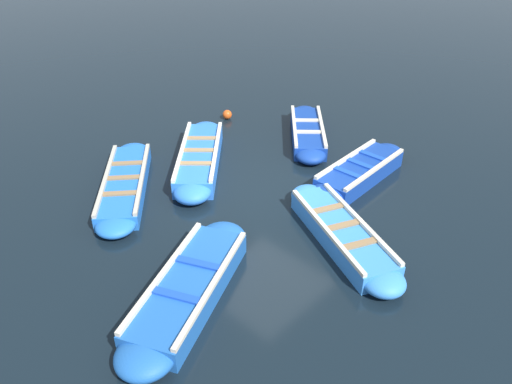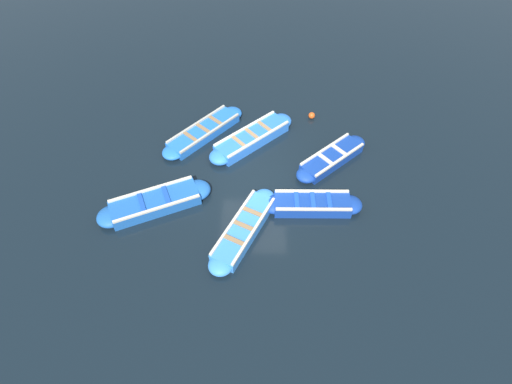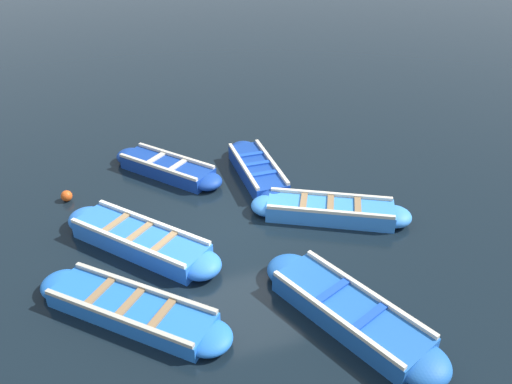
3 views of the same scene
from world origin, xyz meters
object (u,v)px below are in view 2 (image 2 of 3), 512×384
boat_broadside (244,229)px  boat_inner_gap (332,158)px  boat_alongside (204,132)px  boat_centre (155,203)px  boat_outer_right (312,204)px  buoy_orange_near (312,115)px  boat_drifting (252,138)px

boat_broadside → boat_inner_gap: (2.93, 3.11, -0.01)m
boat_alongside → boat_centre: bearing=-108.4°
boat_outer_right → boat_inner_gap: bearing=68.7°
buoy_orange_near → boat_centre: bearing=-138.9°
boat_centre → boat_inner_gap: size_ratio=1.29×
boat_centre → boat_inner_gap: (5.79, 2.18, -0.02)m
boat_centre → boat_broadside: bearing=-18.0°
boat_centre → boat_drifting: bearing=46.5°
boat_broadside → boat_drifting: bearing=88.5°
boat_alongside → boat_outer_right: size_ratio=1.05×
boat_inner_gap → buoy_orange_near: 2.46m
boat_drifting → boat_outer_right: size_ratio=1.03×
boat_inner_gap → boat_drifting: bearing=161.5°
boat_centre → boat_broadside: (2.86, -0.93, -0.01)m
buoy_orange_near → boat_outer_right: bearing=-93.5°
boat_broadside → boat_alongside: bearing=111.2°
boat_drifting → boat_outer_right: 3.65m
boat_drifting → boat_outer_right: bearing=-56.6°
boat_inner_gap → buoy_orange_near: boat_inner_gap is taller
boat_alongside → buoy_orange_near: size_ratio=13.00×
boat_alongside → boat_inner_gap: 4.81m
boat_alongside → buoy_orange_near: bearing=15.2°
boat_drifting → boat_broadside: size_ratio=0.95×
boat_outer_right → boat_broadside: boat_outer_right is taller
boat_broadside → boat_inner_gap: 4.27m
boat_outer_right → boat_broadside: 2.34m
boat_broadside → boat_inner_gap: bearing=46.7°
boat_centre → boat_alongside: bearing=71.6°
boat_centre → boat_broadside: 3.01m
boat_alongside → boat_inner_gap: bearing=-15.5°
boat_drifting → boat_alongside: bearing=169.3°
boat_alongside → boat_drifting: (1.81, -0.34, 0.04)m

